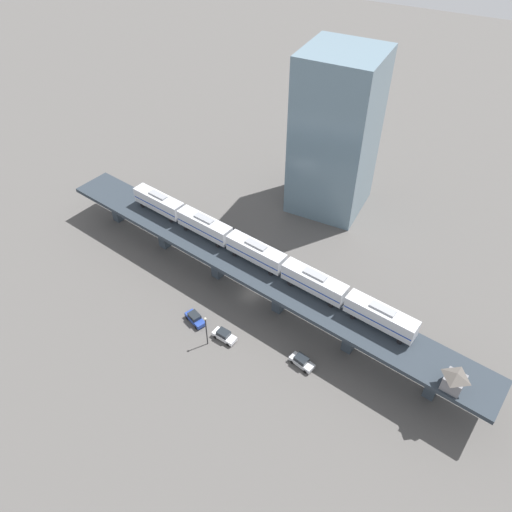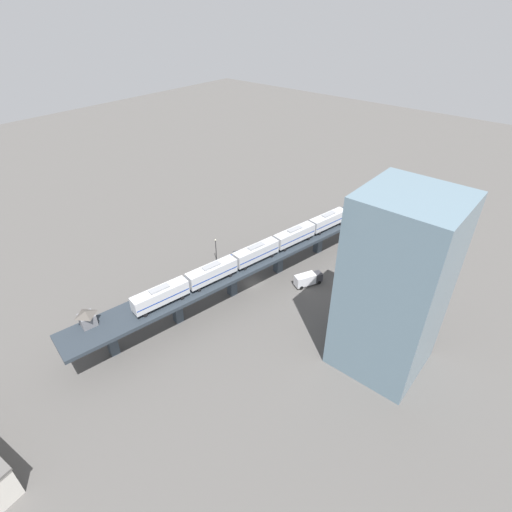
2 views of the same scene
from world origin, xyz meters
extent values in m
plane|color=#514F4C|center=(0.00, 0.00, 0.00)|extent=(400.00, 400.00, 0.00)
cube|color=#283039|center=(0.00, 0.00, 7.24)|extent=(24.95, 92.00, 0.80)
cube|color=#333D47|center=(-6.98, -37.86, 3.42)|extent=(2.10, 2.10, 6.84)
cube|color=#333D47|center=(-4.26, -23.11, 3.42)|extent=(2.10, 2.10, 6.84)
cube|color=#333D47|center=(-1.54, -8.36, 3.42)|extent=(2.10, 2.10, 6.84)
cube|color=#333D47|center=(1.18, 6.39, 3.42)|extent=(2.10, 2.10, 6.84)
cube|color=#333D47|center=(3.90, 21.14, 3.42)|extent=(2.10, 2.10, 6.84)
cube|color=#333D47|center=(6.62, 35.89, 3.42)|extent=(2.10, 2.10, 6.84)
cube|color=silver|center=(-5.92, -24.37, 10.18)|extent=(4.93, 12.31, 3.10)
cube|color=navy|center=(-5.92, -24.37, 9.88)|extent=(4.93, 12.08, 0.24)
cube|color=gray|center=(-5.92, -24.37, 11.91)|extent=(2.14, 4.38, 0.36)
cylinder|color=black|center=(-7.85, -28.28, 8.06)|extent=(0.37, 0.87, 0.84)
cylinder|color=black|center=(-5.51, -28.72, 8.06)|extent=(0.37, 0.87, 0.84)
cylinder|color=black|center=(-6.33, -20.02, 8.06)|extent=(0.37, 0.87, 0.84)
cylinder|color=black|center=(-3.99, -20.46, 8.06)|extent=(0.37, 0.87, 0.84)
cube|color=silver|center=(-3.63, -11.98, 10.18)|extent=(4.93, 12.31, 3.10)
cube|color=navy|center=(-3.63, -11.98, 9.88)|extent=(4.93, 12.08, 0.24)
cube|color=gray|center=(-3.63, -11.98, 11.91)|extent=(2.14, 4.38, 0.36)
cylinder|color=black|center=(-5.56, -15.89, 8.06)|extent=(0.37, 0.87, 0.84)
cylinder|color=black|center=(-3.22, -16.33, 8.06)|extent=(0.37, 0.87, 0.84)
cylinder|color=black|center=(-4.04, -7.63, 8.06)|extent=(0.37, 0.87, 0.84)
cylinder|color=black|center=(-1.70, -8.06, 8.06)|extent=(0.37, 0.87, 0.84)
cube|color=silver|center=(-1.35, 0.41, 10.18)|extent=(4.93, 12.31, 3.10)
cube|color=navy|center=(-1.35, 0.41, 9.88)|extent=(4.93, 12.08, 0.24)
cube|color=gray|center=(-1.35, 0.41, 11.91)|extent=(2.14, 4.38, 0.36)
cylinder|color=black|center=(-3.28, -3.50, 8.06)|extent=(0.37, 0.87, 0.84)
cylinder|color=black|center=(-0.94, -3.93, 8.06)|extent=(0.37, 0.87, 0.84)
cylinder|color=black|center=(-1.76, 4.76, 8.06)|extent=(0.37, 0.87, 0.84)
cylinder|color=black|center=(0.58, 4.33, 8.06)|extent=(0.37, 0.87, 0.84)
cube|color=silver|center=(0.94, 12.80, 10.18)|extent=(4.93, 12.31, 3.10)
cube|color=navy|center=(0.94, 12.80, 9.88)|extent=(4.93, 12.08, 0.24)
cube|color=gray|center=(0.94, 12.80, 11.91)|extent=(2.14, 4.38, 0.36)
cylinder|color=black|center=(-0.99, 8.89, 8.06)|extent=(0.37, 0.87, 0.84)
cylinder|color=black|center=(1.35, 8.46, 8.06)|extent=(0.37, 0.87, 0.84)
cylinder|color=black|center=(0.53, 17.15, 8.06)|extent=(0.37, 0.87, 0.84)
cylinder|color=black|center=(2.87, 16.72, 8.06)|extent=(0.37, 0.87, 0.84)
cube|color=silver|center=(3.22, 25.19, 10.18)|extent=(4.93, 12.31, 3.10)
cube|color=navy|center=(3.22, 25.19, 9.88)|extent=(4.93, 12.08, 0.24)
cube|color=gray|center=(3.22, 25.19, 11.91)|extent=(2.14, 4.38, 0.36)
cylinder|color=black|center=(1.29, 21.28, 8.06)|extent=(0.37, 0.87, 0.84)
cylinder|color=black|center=(3.63, 20.85, 8.06)|extent=(0.37, 0.87, 0.84)
cylinder|color=black|center=(2.81, 29.54, 8.06)|extent=(0.37, 0.87, 0.84)
cylinder|color=black|center=(5.15, 29.11, 8.06)|extent=(0.37, 0.87, 0.84)
cube|color=slate|center=(9.46, 38.07, 8.89)|extent=(3.26, 3.26, 2.50)
pyramid|color=#4C4742|center=(9.46, 38.07, 10.59)|extent=(3.75, 3.75, 0.90)
cube|color=#233D93|center=(10.83, -5.86, 0.73)|extent=(3.39, 4.75, 0.80)
cube|color=#1E2328|center=(10.77, -6.00, 1.51)|extent=(2.38, 2.67, 0.76)
cylinder|color=black|center=(9.48, -6.84, 0.33)|extent=(0.48, 0.70, 0.66)
cylinder|color=black|center=(11.05, -7.52, 0.33)|extent=(0.48, 0.70, 0.66)
cylinder|color=black|center=(10.61, -4.21, 0.33)|extent=(0.48, 0.70, 0.66)
cylinder|color=black|center=(12.18, -4.89, 0.33)|extent=(0.48, 0.70, 0.66)
cube|color=silver|center=(11.85, 0.90, 0.73)|extent=(2.43, 4.62, 0.80)
cube|color=#1E2328|center=(11.83, 0.75, 1.51)|extent=(1.94, 2.42, 0.76)
cylinder|color=black|center=(10.80, -0.39, 0.33)|extent=(0.33, 0.69, 0.66)
cylinder|color=black|center=(12.49, -0.64, 0.33)|extent=(0.33, 0.69, 0.66)
cylinder|color=black|center=(11.21, 2.44, 0.33)|extent=(0.33, 0.69, 0.66)
cylinder|color=black|center=(12.91, 2.19, 0.33)|extent=(0.33, 0.69, 0.66)
cube|color=#B7BABF|center=(10.69, 15.34, 0.73)|extent=(2.89, 4.72, 0.80)
cube|color=#1E2328|center=(10.65, 15.20, 1.51)|extent=(2.16, 2.55, 0.76)
cylinder|color=black|center=(9.49, 14.18, 0.33)|extent=(0.40, 0.70, 0.66)
cylinder|color=black|center=(11.14, 13.74, 0.33)|extent=(0.40, 0.70, 0.66)
cylinder|color=black|center=(10.24, 16.95, 0.33)|extent=(0.40, 0.70, 0.66)
cylinder|color=black|center=(11.89, 16.50, 0.33)|extent=(0.40, 0.70, 0.66)
cube|color=#333338|center=(-12.00, -10.96, 1.65)|extent=(2.85, 2.75, 2.30)
cube|color=silver|center=(-10.45, -7.71, 1.85)|extent=(4.31, 5.68, 2.70)
cylinder|color=black|center=(-12.89, -10.54, 0.50)|extent=(0.75, 1.05, 1.00)
cylinder|color=black|center=(-11.11, -11.39, 0.50)|extent=(0.75, 1.05, 1.00)
cylinder|color=black|center=(-10.71, -5.86, 0.50)|extent=(0.75, 1.05, 1.00)
cylinder|color=black|center=(-8.85, -6.75, 0.50)|extent=(0.75, 1.05, 1.00)
cylinder|color=black|center=(14.14, -1.22, 3.25)|extent=(0.20, 0.20, 6.50)
sphere|color=beige|center=(14.14, -1.22, 6.72)|extent=(0.44, 0.44, 0.44)
cube|color=slate|center=(-35.15, 2.30, 18.00)|extent=(16.00, 16.00, 36.00)
camera|label=1|loc=(58.98, 31.47, 70.70)|focal=35.00mm
camera|label=2|loc=(-52.25, 60.75, 61.94)|focal=28.00mm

